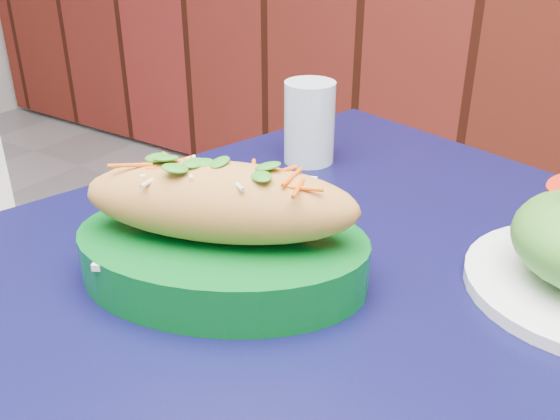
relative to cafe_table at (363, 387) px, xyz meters
The scene contains 3 objects.
cafe_table is the anchor object (origin of this frame).
banh_mi_basket 0.20m from the cafe_table, 166.52° to the right, with size 0.32×0.27×0.12m.
water_glass 0.37m from the cafe_table, 130.84° to the left, with size 0.07×0.07×0.11m, color silver.
Camera 1 is at (0.59, 1.04, 1.07)m, focal length 40.00 mm.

